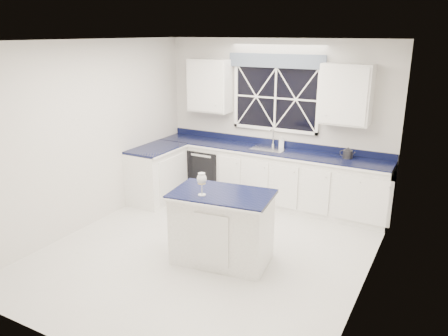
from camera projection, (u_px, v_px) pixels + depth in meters
The scene contains 13 objects.
ground at pixel (209, 249), 5.86m from camera, with size 4.50×4.50×0.00m, color #BCBBB6.
back_wall at pixel (276, 121), 7.35m from camera, with size 4.00×0.10×2.70m, color beige.
base_cabinets at pixel (245, 177), 7.38m from camera, with size 3.99×1.60×0.90m.
countertop at pixel (268, 150), 7.22m from camera, with size 3.98×0.64×0.04m, color black.
dishwasher at pixel (211, 170), 7.88m from camera, with size 0.60×0.58×0.82m, color black.
window at pixel (276, 93), 7.16m from camera, with size 1.65×0.09×1.26m.
upper_cabinets at pixel (273, 90), 7.04m from camera, with size 3.10×0.34×0.90m.
faucet at pixel (273, 137), 7.33m from camera, with size 0.05×0.20×0.30m.
island at pixel (222, 227), 5.46m from camera, with size 1.31×0.89×0.92m.
rug at pixel (214, 208), 7.21m from camera, with size 1.36×0.91×0.02m.
kettle at pixel (348, 153), 6.68m from camera, with size 0.24×0.15×0.17m.
wine_glass at pixel (202, 180), 5.19m from camera, with size 0.12×0.12×0.28m.
soap_bottle at pixel (282, 142), 7.31m from camera, with size 0.08×0.08×0.18m, color silver.
Camera 1 is at (2.69, -4.53, 2.80)m, focal length 35.00 mm.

